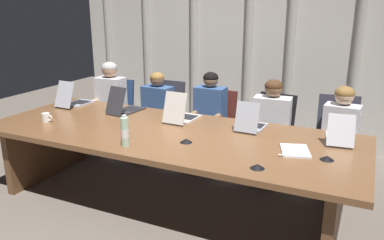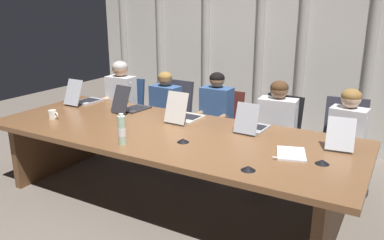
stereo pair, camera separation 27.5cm
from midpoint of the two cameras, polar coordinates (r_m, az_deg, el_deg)
The scene contains 24 objects.
ground_plane at distance 3.98m, azimuth -1.42°, elevation -11.77°, with size 10.60×10.60×0.00m, color #6B6056.
conference_table at distance 3.73m, azimuth -1.48°, elevation -3.79°, with size 3.60×1.37×0.74m.
curtain_backdrop at distance 5.58m, azimuth 10.74°, elevation 11.30°, with size 5.30×0.17×2.80m.
laptop_left_end at distance 4.86m, azimuth -14.21°, elevation 3.11°, with size 0.24×0.45×0.31m.
laptop_left_mid at distance 4.40m, azimuth -7.27°, elevation 2.08°, with size 0.27×0.46×0.31m.
laptop_center at distance 4.00m, azimuth 0.83°, elevation 0.77°, with size 0.26×0.45×0.32m.
laptop_right_mid at distance 3.74m, azimuth 10.95°, elevation -0.75°, with size 0.24×0.40×0.29m.
laptop_right_end at distance 3.59m, azimuth 23.15°, elevation -2.61°, with size 0.27×0.46×0.27m.
office_chair_left_end at distance 5.52m, azimuth -8.47°, elevation 0.04°, with size 0.60×0.60×0.89m.
office_chair_left_mid at distance 5.10m, azimuth -1.58°, elevation -1.03°, with size 0.60×0.60×0.94m.
office_chair_center at distance 4.79m, azimuth 5.73°, elevation -2.50°, with size 0.60×0.60×0.88m.
office_chair_right_mid at distance 4.57m, azimuth 13.93°, elevation -3.82°, with size 0.60×0.60×0.90m.
office_chair_right_end at distance 4.45m, azimuth 22.90°, elevation -5.06°, with size 0.60×0.60×0.95m.
person_left_end at distance 5.31m, azimuth -9.46°, elevation 3.08°, with size 0.41×0.56×1.17m.
person_left_mid at distance 4.91m, azimuth -2.96°, elevation 1.47°, with size 0.41×0.56×1.09m.
person_center at distance 4.57m, azimuth 4.87°, elevation 0.59°, with size 0.37×0.55×1.14m.
person_right_mid at distance 4.33m, azimuth 14.01°, elevation -0.82°, with size 0.45×0.57×1.11m.
person_right_end at distance 4.20m, azimuth 23.39°, elevation -2.37°, with size 0.40×0.57×1.10m.
water_bottle_primary at distance 3.32m, azimuth -8.00°, elevation -1.56°, with size 0.07×0.07×0.27m.
coffee_mug_near at distance 4.28m, azimuth -18.19°, elevation 0.78°, with size 0.13×0.08×0.09m.
conference_mic_left_side at distance 2.87m, azimuth 11.06°, elevation -7.03°, with size 0.11×0.11×0.04m, color black.
conference_mic_middle at distance 3.37m, azimuth 1.00°, elevation -3.05°, with size 0.11×0.11×0.04m, color black.
conference_mic_right_side at distance 3.13m, azimuth 21.13°, elevation -5.82°, with size 0.11×0.11×0.04m, color black.
spiral_notepad at distance 3.24m, azimuth 16.83°, elevation -4.85°, with size 0.30×0.36×0.03m.
Camera 2 is at (1.93, -2.93, 1.89)m, focal length 36.08 mm.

